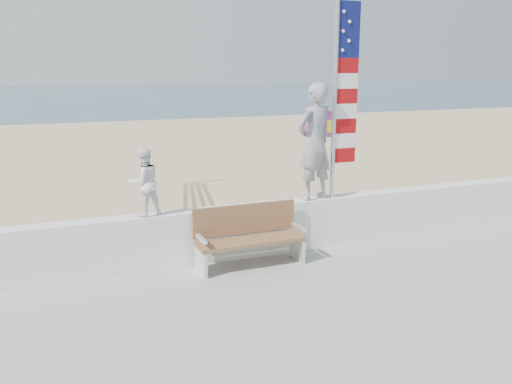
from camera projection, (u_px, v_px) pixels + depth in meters
ground at (291, 312)px, 7.69m from camera, size 220.00×220.00×0.00m
sand at (156, 185)px, 15.79m from camera, size 90.00×40.00×0.08m
seawall at (241, 231)px, 9.35m from camera, size 30.00×0.35×0.90m
adult at (314, 142)px, 9.54m from camera, size 0.87×0.70×2.07m
child at (144, 182)px, 8.53m from camera, size 0.62×0.54×1.09m
bench at (249, 235)px, 8.91m from camera, size 1.80×0.57×1.00m
flag at (341, 91)px, 9.53m from camera, size 0.50×0.08×3.50m
parafoil_kite at (327, 124)px, 11.11m from camera, size 1.05×0.31×0.71m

